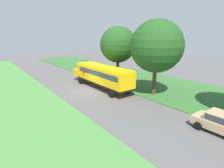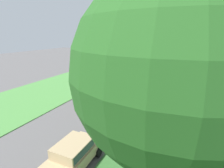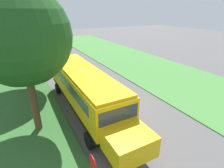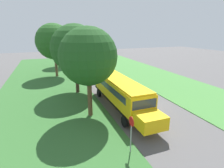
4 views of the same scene
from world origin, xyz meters
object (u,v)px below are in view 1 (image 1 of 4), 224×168
object	(u,v)px
oak_tree_roadside_mid	(157,45)
stop_sign	(90,67)
car_tan_nearest	(224,123)
oak_tree_beside_bus	(118,44)
school_bus	(101,75)

from	to	relation	value
oak_tree_roadside_mid	stop_sign	size ratio (longest dim) A/B	3.30
oak_tree_roadside_mid	car_tan_nearest	bearing A→B (deg)	71.05
car_tan_nearest	oak_tree_roadside_mid	distance (m)	11.04
car_tan_nearest	oak_tree_beside_bus	world-z (taller)	oak_tree_beside_bus
school_bus	oak_tree_beside_bus	bearing A→B (deg)	-169.01
school_bus	oak_tree_roadside_mid	world-z (taller)	oak_tree_roadside_mid
car_tan_nearest	stop_sign	world-z (taller)	stop_sign
school_bus	car_tan_nearest	world-z (taller)	school_bus
oak_tree_beside_bus	oak_tree_roadside_mid	xyz separation A→B (m)	(-0.14, 6.98, 0.13)
oak_tree_beside_bus	oak_tree_roadside_mid	bearing A→B (deg)	91.11
school_bus	car_tan_nearest	size ratio (longest dim) A/B	2.82
school_bus	stop_sign	xyz separation A→B (m)	(-2.32, -7.17, -0.19)
stop_sign	oak_tree_roadside_mid	bearing A→B (deg)	95.80
stop_sign	car_tan_nearest	bearing A→B (deg)	85.46
oak_tree_beside_bus	school_bus	bearing A→B (deg)	10.99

